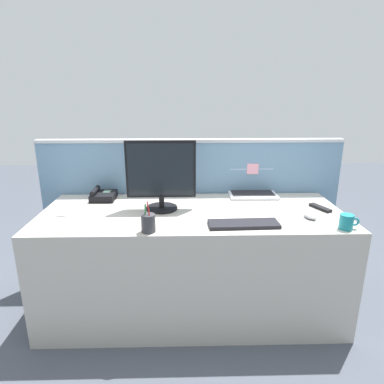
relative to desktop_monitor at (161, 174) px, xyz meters
The scene contains 12 objects.
ground_plane 1.02m from the desktop_monitor, 14.74° to the right, with size 10.00×10.00×0.00m, color #424751.
desk 0.66m from the desktop_monitor, 14.74° to the right, with size 2.02×0.80×0.75m, color #ADA89E.
cubicle_divider 0.60m from the desktop_monitor, 61.69° to the left, with size 2.35×0.07×1.18m.
desktop_monitor is the anchor object (origin of this frame).
laptop 0.78m from the desktop_monitor, 25.15° to the left, with size 0.36×0.26×0.21m.
desk_phone 0.55m from the desktop_monitor, 154.17° to the left, with size 0.17×0.20×0.09m.
keyboard_main 0.64m from the desktop_monitor, 31.74° to the right, with size 0.42×0.14×0.02m, color black.
computer_mouse_right_hand 1.00m from the desktop_monitor, 12.36° to the right, with size 0.06×0.10×0.03m, color #9EA0A8.
pen_cup 0.44m from the desktop_monitor, 97.62° to the right, with size 0.08×0.08×0.19m.
cell_phone_silver_slab 0.71m from the desktop_monitor, behind, with size 0.06×0.15×0.01m, color #B7BAC1.
tv_remote 1.11m from the desktop_monitor, ahead, with size 0.04×0.17×0.02m, color black.
coffee_mug 1.18m from the desktop_monitor, 19.04° to the right, with size 0.12×0.08×0.09m.
Camera 1 is at (-0.05, -2.12, 1.53)m, focal length 31.30 mm.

